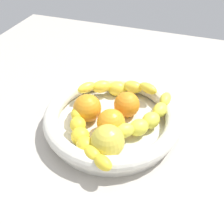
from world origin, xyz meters
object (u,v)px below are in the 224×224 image
at_px(orange_mid_left, 87,108).
at_px(banana_arching_top, 117,88).
at_px(apple_yellow, 108,141).
at_px(banana_draped_right, 143,120).
at_px(fruit_bowl, 112,118).
at_px(banana_draped_left, 84,133).
at_px(orange_front, 127,105).
at_px(orange_mid_right, 111,123).

bearing_deg(orange_mid_left, banana_arching_top, 70.20).
bearing_deg(banana_arching_top, orange_mid_left, -109.80).
bearing_deg(apple_yellow, banana_draped_right, 61.39).
relative_size(fruit_bowl, apple_yellow, 4.59).
bearing_deg(banana_draped_left, apple_yellow, -11.23).
bearing_deg(orange_front, orange_mid_left, -150.97).
height_order(fruit_bowl, orange_mid_left, orange_mid_left).
xyz_separation_m(orange_mid_right, apple_yellow, (0.01, -0.06, 0.00)).
bearing_deg(orange_mid_right, banana_draped_left, -135.26).
bearing_deg(banana_draped_right, orange_mid_left, -177.18).
distance_m(fruit_bowl, orange_mid_right, 0.05).
height_order(fruit_bowl, orange_mid_right, orange_mid_right).
relative_size(fruit_bowl, banana_draped_left, 1.67).
bearing_deg(orange_front, fruit_bowl, -124.55).
bearing_deg(orange_front, banana_draped_right, -38.72).
relative_size(banana_arching_top, orange_mid_right, 3.17).
distance_m(banana_arching_top, orange_mid_right, 0.14).
bearing_deg(banana_draped_left, orange_mid_left, 107.12).
xyz_separation_m(orange_mid_left, orange_mid_right, (0.07, -0.03, -0.00)).
xyz_separation_m(banana_arching_top, orange_mid_right, (0.03, -0.14, 0.00)).
relative_size(fruit_bowl, banana_arching_top, 1.60).
bearing_deg(banana_draped_right, fruit_bowl, 177.43).
distance_m(orange_mid_left, orange_mid_right, 0.08).
height_order(orange_mid_right, apple_yellow, apple_yellow).
height_order(orange_mid_left, apple_yellow, apple_yellow).
relative_size(banana_arching_top, apple_yellow, 2.87).
distance_m(fruit_bowl, banana_arching_top, 0.10).
bearing_deg(fruit_bowl, banana_draped_right, -2.57).
bearing_deg(banana_arching_top, fruit_bowl, -78.61).
height_order(orange_front, orange_mid_right, orange_mid_right).
distance_m(orange_mid_left, apple_yellow, 0.12).
height_order(banana_draped_left, orange_mid_right, orange_mid_right).
bearing_deg(fruit_bowl, banana_arching_top, 101.39).
distance_m(fruit_bowl, apple_yellow, 0.10).
relative_size(banana_draped_left, orange_front, 3.08).
bearing_deg(orange_mid_left, banana_draped_left, -72.88).
distance_m(fruit_bowl, banana_draped_right, 0.08).
xyz_separation_m(orange_front, apple_yellow, (-0.00, -0.13, 0.00)).
bearing_deg(apple_yellow, orange_mid_right, 102.51).
bearing_deg(orange_mid_left, apple_yellow, -46.27).
xyz_separation_m(banana_draped_left, orange_front, (0.06, 0.12, 0.00)).
xyz_separation_m(banana_draped_right, apple_yellow, (-0.05, -0.09, 0.01)).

